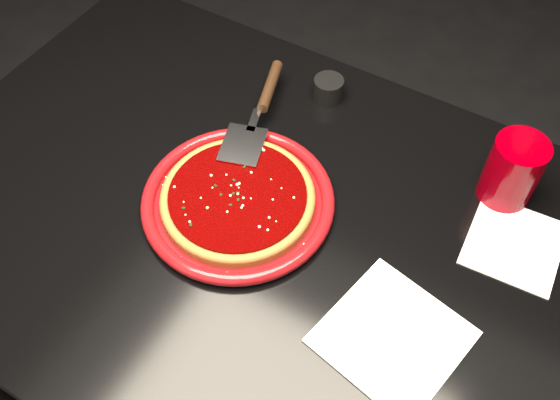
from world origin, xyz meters
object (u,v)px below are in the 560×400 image
Objects in this scene: cup at (513,171)px; ramekin at (328,89)px; table at (267,327)px; plate at (238,201)px; pizza_server at (258,112)px.

cup is 0.36m from ramekin.
cup is (0.30, 0.25, 0.43)m from table.
plate is 1.07× the size of pizza_server.
cup reaches higher than ramekin.
table is 3.89× the size of plate.
cup is 2.16× the size of ramekin.
cup is at bearing 39.19° from table.
plate is (-0.05, 0.01, 0.39)m from table.
cup is at bearing 33.73° from plate.
table is at bearing -81.31° from ramekin.
table is 0.50m from ramekin.
pizza_server is 2.45× the size of cup.
pizza_server is at bearing 123.85° from table.
plate is at bearing 170.11° from table.
cup is (0.36, 0.24, 0.05)m from plate.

